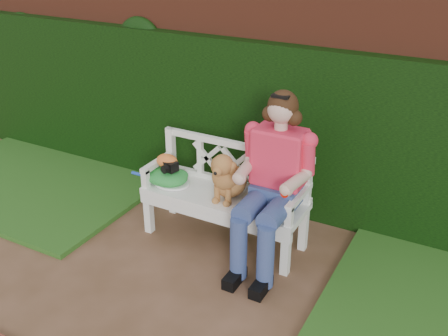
% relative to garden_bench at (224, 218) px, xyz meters
% --- Properties ---
extents(ground, '(60.00, 60.00, 0.00)m').
position_rel_garden_bench_xyz_m(ground, '(-0.02, -0.88, -0.24)').
color(ground, '#4F351F').
extents(brick_wall, '(10.00, 0.30, 2.20)m').
position_rel_garden_bench_xyz_m(brick_wall, '(-0.02, 1.02, 0.86)').
color(brick_wall, brown).
rests_on(brick_wall, ground).
extents(ivy_hedge, '(10.00, 0.18, 1.70)m').
position_rel_garden_bench_xyz_m(ivy_hedge, '(-0.02, 0.80, 0.61)').
color(ivy_hedge, '#113509').
rests_on(ivy_hedge, ground).
extents(grass_left, '(2.60, 2.00, 0.05)m').
position_rel_garden_bench_xyz_m(grass_left, '(-2.42, 0.02, -0.21)').
color(grass_left, '#215618').
rests_on(grass_left, ground).
extents(garden_bench, '(1.61, 0.68, 0.48)m').
position_rel_garden_bench_xyz_m(garden_bench, '(0.00, 0.00, 0.00)').
color(garden_bench, white).
rests_on(garden_bench, ground).
extents(seated_woman, '(0.66, 0.88, 1.55)m').
position_rel_garden_bench_xyz_m(seated_woman, '(0.50, -0.02, 0.54)').
color(seated_woman, '#D93566').
rests_on(seated_woman, ground).
extents(dog, '(0.39, 0.48, 0.46)m').
position_rel_garden_bench_xyz_m(dog, '(0.05, -0.01, 0.47)').
color(dog, '#B98D3A').
rests_on(dog, garden_bench).
extents(tennis_racket, '(0.67, 0.29, 0.03)m').
position_rel_garden_bench_xyz_m(tennis_racket, '(-0.56, -0.05, 0.26)').
color(tennis_racket, white).
rests_on(tennis_racket, garden_bench).
extents(green_bag, '(0.50, 0.44, 0.14)m').
position_rel_garden_bench_xyz_m(green_bag, '(-0.59, -0.05, 0.31)').
color(green_bag, '#3B8734').
rests_on(green_bag, garden_bench).
extents(camera_item, '(0.15, 0.13, 0.09)m').
position_rel_garden_bench_xyz_m(camera_item, '(-0.54, -0.05, 0.43)').
color(camera_item, black).
rests_on(camera_item, green_bag).
extents(baseball_glove, '(0.22, 0.17, 0.13)m').
position_rel_garden_bench_xyz_m(baseball_glove, '(-0.60, -0.02, 0.45)').
color(baseball_glove, orange).
rests_on(baseball_glove, green_bag).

